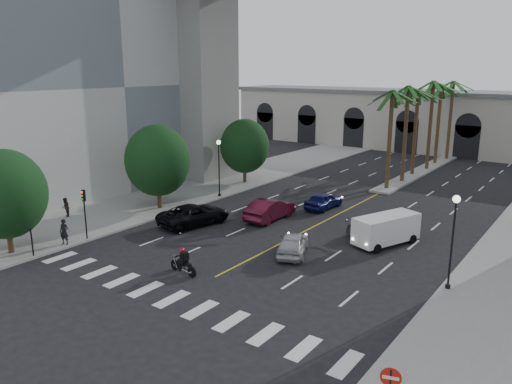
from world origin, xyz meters
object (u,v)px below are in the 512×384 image
object	(u,v)px
traffic_signal_near	(29,220)
car_a	(293,244)
car_b	(270,209)
pedestrian_a	(64,232)
motorcycle_rider	(184,262)
traffic_signal_far	(84,206)
car_c	(194,215)
car_e	(324,200)
cargo_van	(386,229)
car_d	(373,224)
pedestrian_b	(65,207)
lamp_post_right	(453,234)
lamp_post_left_far	(219,163)

from	to	relation	value
traffic_signal_near	car_a	world-z (taller)	traffic_signal_near
car_b	pedestrian_a	bearing A→B (deg)	58.43
traffic_signal_near	motorcycle_rider	size ratio (longest dim) A/B	1.65
traffic_signal_far	car_c	distance (m)	8.14
motorcycle_rider	car_a	world-z (taller)	motorcycle_rider
car_b	pedestrian_a	distance (m)	15.30
car_c	pedestrian_a	bearing A→B (deg)	78.95
car_e	pedestrian_a	xyz separation A→B (m)	(-9.68, -18.46, 0.31)
pedestrian_a	cargo_van	bearing A→B (deg)	14.88
car_d	pedestrian_b	size ratio (longest dim) A/B	2.92
car_a	cargo_van	bearing A→B (deg)	-152.37
traffic_signal_near	pedestrian_a	bearing A→B (deg)	94.73
car_a	cargo_van	size ratio (longest dim) A/B	0.82
car_d	traffic_signal_near	bearing A→B (deg)	60.18
lamp_post_right	traffic_signal_far	world-z (taller)	lamp_post_right
cargo_van	pedestrian_b	size ratio (longest dim) A/B	3.30
car_d	car_e	distance (m)	7.07
traffic_signal_far	car_a	size ratio (longest dim) A/B	0.86
traffic_signal_near	pedestrian_a	world-z (taller)	traffic_signal_near
car_d	pedestrian_a	world-z (taller)	pedestrian_a
car_b	pedestrian_b	distance (m)	16.29
car_a	pedestrian_b	xyz separation A→B (m)	(-18.76, -4.01, 0.21)
lamp_post_right	lamp_post_left_far	bearing A→B (deg)	160.67
car_b	car_c	distance (m)	6.00
lamp_post_left_far	pedestrian_a	distance (m)	16.23
motorcycle_rider	car_e	distance (m)	17.11
pedestrian_a	pedestrian_b	distance (m)	6.72
traffic_signal_near	car_b	size ratio (longest dim) A/B	0.72
lamp_post_left_far	pedestrian_a	world-z (taller)	lamp_post_left_far
car_a	car_c	xyz separation A→B (m)	(-9.43, 0.89, 0.08)
car_a	car_d	world-z (taller)	car_a
car_e	pedestrian_b	size ratio (longest dim) A/B	2.72
car_a	pedestrian_a	world-z (taller)	pedestrian_a
lamp_post_left_far	car_e	world-z (taller)	lamp_post_left_far
pedestrian_a	car_c	bearing A→B (deg)	44.52
lamp_post_left_far	pedestrian_b	xyz separation A→B (m)	(-5.65, -12.29, -2.29)
motorcycle_rider	pedestrian_a	size ratio (longest dim) A/B	1.25
cargo_van	traffic_signal_near	bearing A→B (deg)	-116.38
car_c	car_e	size ratio (longest dim) A/B	1.35
lamp_post_left_far	car_a	bearing A→B (deg)	-32.30
traffic_signal_near	car_d	world-z (taller)	traffic_signal_near
lamp_post_right	cargo_van	size ratio (longest dim) A/B	1.04
traffic_signal_near	car_d	distance (m)	23.23
cargo_van	motorcycle_rider	bearing A→B (deg)	-101.55
car_b	car_c	xyz separation A→B (m)	(-3.97, -4.51, -0.04)
lamp_post_left_far	car_b	size ratio (longest dim) A/B	1.05
car_a	cargo_van	world-z (taller)	cargo_van
car_d	pedestrian_a	bearing A→B (deg)	55.48
traffic_signal_near	car_a	bearing A→B (deg)	38.15
traffic_signal_near	car_c	distance (m)	11.79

